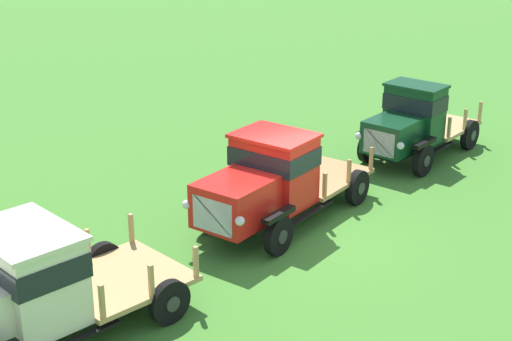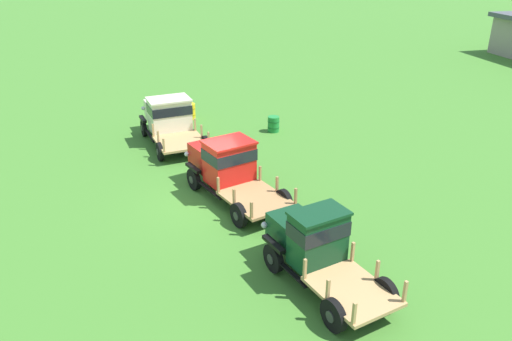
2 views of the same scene
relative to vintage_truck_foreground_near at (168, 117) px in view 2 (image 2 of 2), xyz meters
The scene contains 6 objects.
ground_plane 6.98m from the vintage_truck_foreground_near, ahead, with size 240.00×240.00×0.00m, color #3D7528.
vintage_truck_foreground_near is the anchor object (origin of this frame).
vintage_truck_second_in_line 6.66m from the vintage_truck_foreground_near, 14.31° to the left, with size 5.66×3.45×2.23m.
vintage_truck_midrow_center 12.74m from the vintage_truck_foreground_near, 13.77° to the left, with size 4.88×2.88×2.22m.
oil_drum_beside_row 5.37m from the vintage_truck_foreground_near, 87.82° to the left, with size 0.62×0.62×0.80m.
oil_drum_near_fence 3.28m from the vintage_truck_foreground_near, 153.76° to the left, with size 0.57×0.57×0.88m.
Camera 2 is at (16.77, -2.30, 8.92)m, focal length 35.00 mm.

